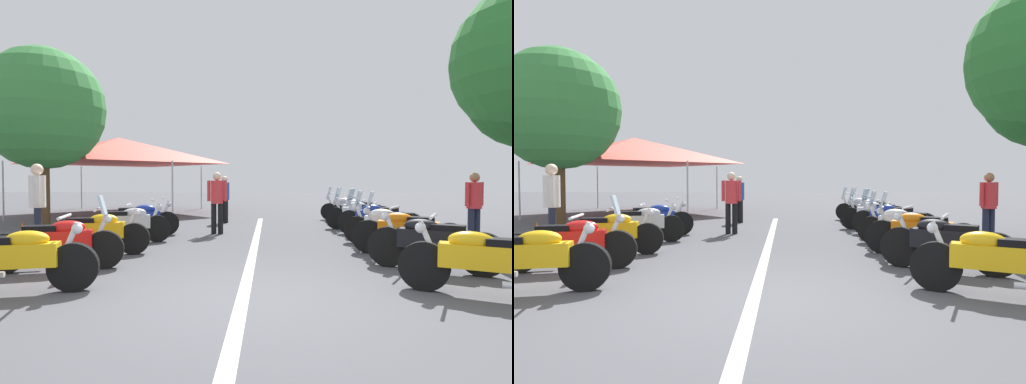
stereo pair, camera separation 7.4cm
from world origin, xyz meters
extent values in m
plane|color=#4C4C51|center=(0.00, 0.00, 0.00)|extent=(80.00, 80.00, 0.00)
cube|color=beige|center=(3.63, 0.00, 0.00)|extent=(13.22, 0.16, 0.01)
cylinder|color=black|center=(0.40, 2.22, 0.32)|extent=(0.29, 0.65, 0.63)
cube|color=#EAB214|center=(0.23, 2.92, 0.50)|extent=(0.53, 1.13, 0.30)
ellipsoid|color=#EAB214|center=(0.27, 2.75, 0.70)|extent=(0.38, 0.57, 0.22)
cylinder|color=silver|center=(0.38, 2.28, 0.62)|extent=(0.14, 0.30, 0.58)
cylinder|color=silver|center=(0.38, 2.32, 0.98)|extent=(0.61, 0.19, 0.04)
sphere|color=silver|center=(0.41, 2.17, 0.82)|extent=(0.14, 0.14, 0.14)
cylinder|color=black|center=(1.74, 2.36, 0.31)|extent=(0.30, 0.64, 0.62)
cylinder|color=black|center=(1.36, 3.75, 0.31)|extent=(0.30, 0.64, 0.62)
cube|color=red|center=(1.55, 3.06, 0.49)|extent=(0.56, 1.13, 0.30)
ellipsoid|color=red|center=(1.60, 2.88, 0.69)|extent=(0.39, 0.57, 0.22)
cube|color=black|center=(1.49, 3.27, 0.67)|extent=(0.38, 0.53, 0.12)
cylinder|color=silver|center=(1.73, 2.42, 0.61)|extent=(0.14, 0.30, 0.58)
cylinder|color=silver|center=(1.71, 2.46, 0.97)|extent=(0.61, 0.20, 0.04)
sphere|color=silver|center=(1.75, 2.32, 0.81)|extent=(0.14, 0.14, 0.14)
cylinder|color=silver|center=(1.61, 3.52, 0.22)|extent=(0.22, 0.55, 0.08)
cube|color=silver|center=(1.74, 2.38, 1.04)|extent=(0.38, 0.21, 0.32)
cylinder|color=black|center=(3.03, 2.31, 0.30)|extent=(0.26, 0.62, 0.61)
cylinder|color=black|center=(2.72, 3.75, 0.30)|extent=(0.26, 0.62, 0.61)
cube|color=#EAB214|center=(2.88, 3.03, 0.48)|extent=(0.51, 1.15, 0.30)
ellipsoid|color=#EAB214|center=(2.91, 2.85, 0.68)|extent=(0.36, 0.56, 0.22)
cube|color=black|center=(2.83, 3.24, 0.66)|extent=(0.35, 0.52, 0.12)
cylinder|color=silver|center=(3.02, 2.36, 0.60)|extent=(0.13, 0.30, 0.58)
cylinder|color=silver|center=(3.01, 2.40, 0.96)|extent=(0.61, 0.17, 0.04)
sphere|color=silver|center=(3.04, 2.26, 0.80)|extent=(0.14, 0.14, 0.14)
cylinder|color=silver|center=(2.96, 3.49, 0.21)|extent=(0.19, 0.55, 0.08)
cylinder|color=black|center=(4.60, 2.28, 0.31)|extent=(0.35, 0.63, 0.62)
cylinder|color=black|center=(4.12, 3.56, 0.31)|extent=(0.35, 0.63, 0.62)
cube|color=silver|center=(4.36, 2.92, 0.49)|extent=(0.62, 1.07, 0.30)
ellipsoid|color=silver|center=(4.42, 2.75, 0.69)|extent=(0.42, 0.58, 0.22)
cube|color=black|center=(4.28, 3.13, 0.67)|extent=(0.41, 0.54, 0.12)
cylinder|color=silver|center=(4.58, 2.34, 0.61)|extent=(0.17, 0.30, 0.58)
cylinder|color=silver|center=(4.56, 2.37, 0.97)|extent=(0.60, 0.25, 0.04)
sphere|color=silver|center=(4.61, 2.23, 0.81)|extent=(0.14, 0.14, 0.14)
cylinder|color=silver|center=(4.39, 3.37, 0.22)|extent=(0.27, 0.54, 0.08)
cylinder|color=black|center=(5.77, 2.34, 0.31)|extent=(0.30, 0.63, 0.61)
cylinder|color=black|center=(5.37, 3.76, 0.31)|extent=(0.30, 0.63, 0.61)
cube|color=navy|center=(5.57, 3.05, 0.49)|extent=(0.58, 1.16, 0.30)
ellipsoid|color=navy|center=(5.62, 2.88, 0.69)|extent=(0.39, 0.57, 0.22)
cube|color=black|center=(5.51, 3.27, 0.67)|extent=(0.38, 0.53, 0.12)
cylinder|color=silver|center=(5.75, 2.40, 0.61)|extent=(0.15, 0.30, 0.58)
cylinder|color=silver|center=(5.74, 2.44, 0.97)|extent=(0.61, 0.21, 0.04)
sphere|color=silver|center=(5.78, 2.29, 0.81)|extent=(0.14, 0.14, 0.14)
cylinder|color=silver|center=(5.62, 3.53, 0.22)|extent=(0.23, 0.55, 0.08)
cylinder|color=black|center=(0.59, -2.35, 0.32)|extent=(0.42, 0.64, 0.64)
cube|color=#EAB214|center=(0.27, -2.99, 0.50)|extent=(0.74, 1.10, 0.30)
ellipsoid|color=#EAB214|center=(0.35, -2.83, 0.70)|extent=(0.47, 0.58, 0.22)
cube|color=black|center=(0.17, -3.19, 0.68)|extent=(0.45, 0.55, 0.12)
cylinder|color=silver|center=(0.57, -2.41, 0.62)|extent=(0.19, 0.29, 0.58)
cylinder|color=silver|center=(0.55, -2.44, 0.98)|extent=(0.57, 0.31, 0.04)
sphere|color=silver|center=(0.62, -2.31, 0.82)|extent=(0.14, 0.14, 0.14)
cylinder|color=black|center=(2.07, -2.31, 0.33)|extent=(0.45, 0.65, 0.66)
cylinder|color=black|center=(1.39, -3.52, 0.33)|extent=(0.45, 0.65, 0.66)
cube|color=black|center=(1.73, -2.91, 0.51)|extent=(0.76, 1.06, 0.30)
ellipsoid|color=black|center=(1.82, -2.76, 0.71)|extent=(0.48, 0.58, 0.22)
cube|color=black|center=(1.63, -3.11, 0.69)|extent=(0.46, 0.55, 0.12)
cylinder|color=silver|center=(2.04, -2.36, 0.63)|extent=(0.20, 0.29, 0.58)
cylinder|color=silver|center=(2.02, -2.40, 0.99)|extent=(0.56, 0.34, 0.04)
sphere|color=silver|center=(2.10, -2.27, 0.83)|extent=(0.14, 0.14, 0.14)
cylinder|color=silver|center=(1.37, -3.19, 0.23)|extent=(0.34, 0.52, 0.08)
cylinder|color=black|center=(3.29, -2.29, 0.33)|extent=(0.36, 0.66, 0.66)
cylinder|color=black|center=(2.79, -3.64, 0.33)|extent=(0.36, 0.66, 0.66)
cube|color=orange|center=(3.04, -2.96, 0.51)|extent=(0.64, 1.13, 0.30)
ellipsoid|color=orange|center=(3.10, -2.79, 0.71)|extent=(0.42, 0.58, 0.22)
cube|color=black|center=(2.96, -3.17, 0.69)|extent=(0.41, 0.54, 0.12)
cylinder|color=silver|center=(3.27, -2.34, 0.63)|extent=(0.17, 0.30, 0.58)
cylinder|color=silver|center=(3.26, -2.38, 0.99)|extent=(0.60, 0.25, 0.04)
sphere|color=silver|center=(3.31, -2.24, 0.83)|extent=(0.14, 0.14, 0.14)
cylinder|color=silver|center=(2.72, -3.31, 0.23)|extent=(0.27, 0.54, 0.08)
cube|color=silver|center=(3.28, -2.30, 1.06)|extent=(0.38, 0.24, 0.32)
cylinder|color=black|center=(4.55, -2.33, 0.31)|extent=(0.37, 0.63, 0.62)
cylinder|color=black|center=(3.99, -3.64, 0.31)|extent=(0.37, 0.63, 0.62)
cube|color=white|center=(4.27, -2.99, 0.49)|extent=(0.69, 1.11, 0.30)
ellipsoid|color=white|center=(4.34, -2.82, 0.69)|extent=(0.44, 0.58, 0.22)
cube|color=black|center=(4.19, -3.19, 0.67)|extent=(0.43, 0.54, 0.12)
cylinder|color=silver|center=(4.53, -2.39, 0.61)|extent=(0.18, 0.29, 0.58)
cylinder|color=silver|center=(4.51, -2.42, 0.97)|extent=(0.59, 0.28, 0.04)
sphere|color=silver|center=(4.57, -2.29, 0.81)|extent=(0.14, 0.14, 0.14)
cylinder|color=silver|center=(3.94, -3.31, 0.22)|extent=(0.29, 0.54, 0.08)
cube|color=silver|center=(4.55, -2.35, 1.04)|extent=(0.38, 0.25, 0.32)
cylinder|color=black|center=(6.07, -2.46, 0.32)|extent=(0.44, 0.63, 0.64)
cylinder|color=black|center=(5.31, -3.77, 0.32)|extent=(0.44, 0.63, 0.64)
cube|color=navy|center=(5.69, -3.11, 0.50)|extent=(0.82, 1.14, 0.30)
ellipsoid|color=navy|center=(5.78, -2.96, 0.70)|extent=(0.48, 0.58, 0.22)
cube|color=black|center=(5.58, -3.31, 0.68)|extent=(0.46, 0.55, 0.12)
cylinder|color=silver|center=(6.04, -2.51, 0.62)|extent=(0.21, 0.29, 0.58)
cylinder|color=silver|center=(6.02, -2.54, 0.98)|extent=(0.56, 0.34, 0.04)
sphere|color=silver|center=(6.10, -2.41, 0.82)|extent=(0.14, 0.14, 0.14)
cylinder|color=silver|center=(5.31, -3.42, 0.22)|extent=(0.34, 0.52, 0.08)
cube|color=silver|center=(6.06, -2.47, 1.05)|extent=(0.37, 0.28, 0.32)
cylinder|color=black|center=(7.19, -2.29, 0.32)|extent=(0.34, 0.65, 0.64)
cylinder|color=black|center=(6.70, -3.72, 0.32)|extent=(0.34, 0.65, 0.64)
cube|color=white|center=(6.95, -3.00, 0.50)|extent=(0.64, 1.18, 0.30)
ellipsoid|color=white|center=(7.01, -2.83, 0.70)|extent=(0.42, 0.58, 0.22)
cube|color=black|center=(6.87, -3.21, 0.68)|extent=(0.40, 0.54, 0.12)
cylinder|color=silver|center=(7.17, -2.35, 0.62)|extent=(0.16, 0.30, 0.58)
cylinder|color=silver|center=(7.16, -2.38, 0.98)|extent=(0.60, 0.24, 0.04)
sphere|color=silver|center=(7.21, -2.24, 0.82)|extent=(0.14, 0.14, 0.14)
cylinder|color=silver|center=(6.63, -3.37, 0.22)|extent=(0.26, 0.55, 0.08)
cube|color=silver|center=(7.19, -2.31, 1.05)|extent=(0.38, 0.23, 0.32)
cylinder|color=black|center=(8.45, -2.53, 0.32)|extent=(0.39, 0.64, 0.64)
cylinder|color=black|center=(7.88, -3.78, 0.32)|extent=(0.39, 0.64, 0.64)
cube|color=silver|center=(8.16, -3.15, 0.50)|extent=(0.69, 1.07, 0.30)
ellipsoid|color=silver|center=(8.24, -2.99, 0.70)|extent=(0.45, 0.58, 0.22)
cube|color=black|center=(8.07, -3.35, 0.68)|extent=(0.44, 0.54, 0.12)
cylinder|color=silver|center=(8.42, -2.58, 0.62)|extent=(0.18, 0.29, 0.58)
cylinder|color=silver|center=(8.41, -2.62, 0.98)|extent=(0.58, 0.29, 0.04)
sphere|color=silver|center=(8.47, -2.48, 0.82)|extent=(0.14, 0.14, 0.14)
cylinder|color=silver|center=(7.83, -3.45, 0.22)|extent=(0.30, 0.53, 0.08)
cube|color=silver|center=(8.44, -2.55, 1.05)|extent=(0.38, 0.26, 0.32)
cylinder|color=black|center=(9.88, -2.46, 0.30)|extent=(0.34, 0.61, 0.60)
cylinder|color=black|center=(9.40, -3.79, 0.30)|extent=(0.34, 0.61, 0.60)
cube|color=silver|center=(9.64, -3.12, 0.48)|extent=(0.63, 1.10, 0.30)
ellipsoid|color=silver|center=(9.70, -2.95, 0.68)|extent=(0.42, 0.58, 0.22)
cube|color=black|center=(9.56, -3.33, 0.66)|extent=(0.41, 0.54, 0.12)
cylinder|color=silver|center=(9.86, -2.52, 0.60)|extent=(0.16, 0.30, 0.58)
cylinder|color=silver|center=(9.84, -2.55, 0.96)|extent=(0.60, 0.25, 0.04)
sphere|color=silver|center=(9.89, -2.41, 0.80)|extent=(0.14, 0.14, 0.14)
cylinder|color=silver|center=(9.33, -3.46, 0.21)|extent=(0.26, 0.54, 0.08)
cube|color=silver|center=(9.87, -2.48, 1.03)|extent=(0.38, 0.24, 0.32)
cube|color=orange|center=(3.10, 4.56, 0.01)|extent=(0.36, 0.36, 0.03)
cone|color=orange|center=(3.10, 4.56, 0.32)|extent=(0.26, 0.26, 0.60)
cylinder|color=white|center=(3.10, 4.56, 0.34)|extent=(0.19, 0.19, 0.07)
cube|color=orange|center=(3.58, 4.07, 0.01)|extent=(0.36, 0.36, 0.03)
cone|color=orange|center=(3.58, 4.07, 0.32)|extent=(0.26, 0.26, 0.60)
cylinder|color=white|center=(3.58, 4.07, 0.34)|extent=(0.19, 0.19, 0.07)
cylinder|color=black|center=(6.01, 1.15, 0.41)|extent=(0.14, 0.14, 0.81)
cylinder|color=black|center=(6.01, 0.97, 0.41)|extent=(0.14, 0.14, 0.81)
cylinder|color=red|center=(6.01, 1.06, 1.12)|extent=(0.32, 0.32, 0.61)
cylinder|color=red|center=(6.02, 1.28, 1.15)|extent=(0.09, 0.09, 0.55)
cylinder|color=red|center=(6.00, 0.84, 1.15)|extent=(0.09, 0.09, 0.55)
sphere|color=beige|center=(6.01, 1.06, 1.53)|extent=(0.22, 0.22, 0.22)
cylinder|color=#1E2338|center=(4.66, -5.05, 0.40)|extent=(0.14, 0.14, 0.79)
cylinder|color=#1E2338|center=(4.59, -4.89, 0.40)|extent=(0.14, 0.14, 0.79)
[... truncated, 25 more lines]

